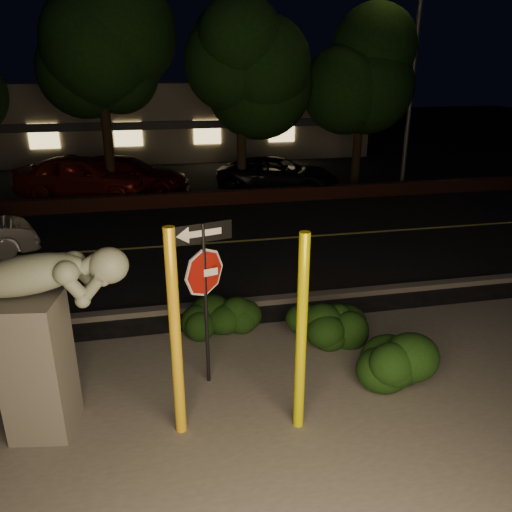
{
  "coord_description": "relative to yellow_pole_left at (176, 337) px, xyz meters",
  "views": [
    {
      "loc": [
        -1.01,
        -6.45,
        4.7
      ],
      "look_at": [
        0.7,
        1.59,
        1.6
      ],
      "focal_mm": 35.0,
      "sensor_mm": 36.0,
      "label": 1
    }
  ],
  "objects": [
    {
      "name": "ground",
      "position": [
        0.85,
        10.75,
        -1.48
      ],
      "size": [
        90.0,
        90.0,
        0.0
      ],
      "primitive_type": "plane",
      "color": "black",
      "rests_on": "ground"
    },
    {
      "name": "patio",
      "position": [
        0.85,
        -0.25,
        -1.47
      ],
      "size": [
        14.0,
        6.0,
        0.02
      ],
      "primitive_type": "cube",
      "color": "#4C4944",
      "rests_on": "ground"
    },
    {
      "name": "road",
      "position": [
        0.85,
        7.75,
        -1.47
      ],
      "size": [
        80.0,
        8.0,
        0.01
      ],
      "primitive_type": "cube",
      "color": "black",
      "rests_on": "ground"
    },
    {
      "name": "lane_marking",
      "position": [
        0.85,
        7.75,
        -1.46
      ],
      "size": [
        80.0,
        0.12,
        0.0
      ],
      "primitive_type": "cube",
      "color": "#D1CE53",
      "rests_on": "road"
    },
    {
      "name": "curb",
      "position": [
        0.85,
        3.65,
        -1.42
      ],
      "size": [
        80.0,
        0.25,
        0.12
      ],
      "primitive_type": "cube",
      "color": "#4C4944",
      "rests_on": "ground"
    },
    {
      "name": "brick_wall",
      "position": [
        0.85,
        12.05,
        -1.23
      ],
      "size": [
        40.0,
        0.35,
        0.5
      ],
      "primitive_type": "cube",
      "color": "#421E15",
      "rests_on": "ground"
    },
    {
      "name": "parking_lot",
      "position": [
        0.85,
        17.75,
        -1.47
      ],
      "size": [
        40.0,
        12.0,
        0.01
      ],
      "primitive_type": "cube",
      "color": "black",
      "rests_on": "ground"
    },
    {
      "name": "building",
      "position": [
        0.85,
        25.74,
        0.52
      ],
      "size": [
        22.0,
        10.2,
        4.0
      ],
      "color": "gray",
      "rests_on": "ground"
    },
    {
      "name": "tree_far_b",
      "position": [
        -1.65,
        13.95,
        4.58
      ],
      "size": [
        5.2,
        5.2,
        8.41
      ],
      "color": "black",
      "rests_on": "ground"
    },
    {
      "name": "tree_far_c",
      "position": [
        3.35,
        13.55,
        4.18
      ],
      "size": [
        4.8,
        4.8,
        7.84
      ],
      "color": "black",
      "rests_on": "ground"
    },
    {
      "name": "tree_far_d",
      "position": [
        8.35,
        14.05,
        3.94
      ],
      "size": [
        4.4,
        4.4,
        7.42
      ],
      "color": "black",
      "rests_on": "ground"
    },
    {
      "name": "yellow_pole_left",
      "position": [
        0.0,
        0.0,
        0.0
      ],
      "size": [
        0.15,
        0.15,
        2.95
      ],
      "primitive_type": "cylinder",
      "color": "yellow",
      "rests_on": "ground"
    },
    {
      "name": "yellow_pole_right",
      "position": [
        1.61,
        -0.23,
        -0.05
      ],
      "size": [
        0.14,
        0.14,
        2.85
      ],
      "primitive_type": "cylinder",
      "color": "#DFD903",
      "rests_on": "ground"
    },
    {
      "name": "signpost",
      "position": [
        0.51,
        1.08,
        0.4
      ],
      "size": [
        0.87,
        0.25,
        2.64
      ],
      "rotation": [
        0.0,
        0.0,
        0.26
      ],
      "color": "black",
      "rests_on": "ground"
    },
    {
      "name": "sculpture",
      "position": [
        -1.77,
        0.42,
        0.16
      ],
      "size": [
        2.49,
        1.02,
        2.65
      ],
      "rotation": [
        0.0,
        0.0,
        -0.16
      ],
      "color": "#4C4944",
      "rests_on": "ground"
    },
    {
      "name": "hedge_center",
      "position": [
        1.13,
        2.5,
        -0.99
      ],
      "size": [
        2.01,
        1.26,
        0.97
      ],
      "primitive_type": "ellipsoid",
      "rotation": [
        0.0,
        0.0,
        0.22
      ],
      "color": "black",
      "rests_on": "ground"
    },
    {
      "name": "hedge_right",
      "position": [
        2.85,
        1.85,
        -0.98
      ],
      "size": [
        1.57,
        0.92,
        0.99
      ],
      "primitive_type": "ellipsoid",
      "rotation": [
        0.0,
        0.0,
        -0.07
      ],
      "color": "black",
      "rests_on": "ground"
    },
    {
      "name": "hedge_far_right",
      "position": [
        3.57,
        0.31,
        -0.96
      ],
      "size": [
        1.52,
        0.97,
        1.03
      ],
      "primitive_type": "ellipsoid",
      "rotation": [
        0.0,
        0.0,
        -0.03
      ],
      "color": "black",
      "rests_on": "ground"
    },
    {
      "name": "streetlight",
      "position": [
        9.9,
        13.16,
        3.75
      ],
      "size": [
        1.31,
        0.44,
        8.78
      ],
      "rotation": [
        0.0,
        0.0,
        0.15
      ],
      "color": "#45464A",
      "rests_on": "ground"
    },
    {
      "name": "parked_car_red",
      "position": [
        -2.71,
        14.1,
        -0.64
      ],
      "size": [
        5.28,
        3.24,
        1.68
      ],
      "primitive_type": "imported",
      "rotation": [
        0.0,
        0.0,
        1.3
      ],
      "color": "maroon",
      "rests_on": "ground"
    },
    {
      "name": "parked_car_darkred",
      "position": [
        -1.16,
        14.57,
        -0.75
      ],
      "size": [
        5.37,
        3.14,
        1.46
      ],
      "primitive_type": "imported",
      "rotation": [
        0.0,
        0.0,
        1.34
      ],
      "color": "#44070B",
      "rests_on": "ground"
    },
    {
      "name": "parked_car_dark",
      "position": [
        4.87,
        13.7,
        -0.8
      ],
      "size": [
        5.34,
        3.96,
        1.35
      ],
      "primitive_type": "imported",
      "rotation": [
        0.0,
        0.0,
        1.17
      ],
      "color": "black",
      "rests_on": "ground"
    }
  ]
}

